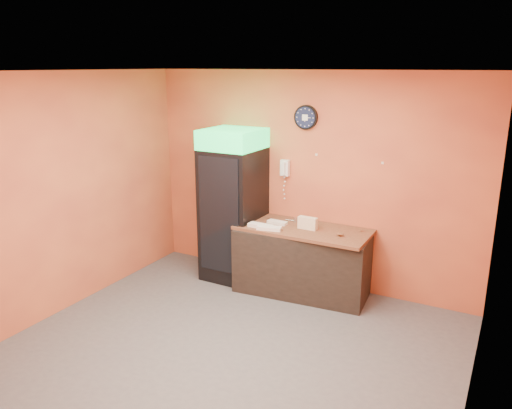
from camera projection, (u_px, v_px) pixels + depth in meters
The scene contains 15 objects.
floor at pixel (231, 350), 5.18m from camera, with size 4.50×4.50×0.00m, color #47474C.
back_wall at pixel (308, 181), 6.50m from camera, with size 4.50×0.02×2.80m, color #DD6F3E.
left_wall at pixel (64, 194), 5.83m from camera, with size 0.02×4.00×2.80m, color #DD6F3E.
right_wall at pixel (483, 264), 3.78m from camera, with size 0.02×4.00×2.80m, color #DD6F3E.
ceiling at pixel (227, 71), 4.43m from camera, with size 4.50×4.00×0.02m, color white.
beverage_cooler at pixel (232, 208), 6.70m from camera, with size 0.73×0.74×2.05m.
prep_counter at pixel (303, 262), 6.41m from camera, with size 1.67×0.74×0.83m, color black.
wall_clock at pixel (306, 117), 6.28m from camera, with size 0.31×0.06×0.31m.
wall_phone at pixel (285, 168), 6.56m from camera, with size 0.12×0.10×0.21m.
butcher_paper at pixel (303, 229), 6.29m from camera, with size 1.67×0.76×0.04m, color brown.
sub_roll_stack at pixel (308, 223), 6.22m from camera, with size 0.24×0.09×0.15m.
wrapped_sandwich_left at pixel (260, 226), 6.29m from camera, with size 0.31×0.12×0.04m, color white.
wrapped_sandwich_mid at pixel (269, 228), 6.21m from camera, with size 0.30×0.12×0.04m, color white.
wrapped_sandwich_right at pixel (277, 222), 6.44m from camera, with size 0.26×0.10×0.04m, color white.
kitchen_tool at pixel (296, 220), 6.52m from camera, with size 0.06×0.06×0.06m, color silver.
Camera 1 is at (2.39, -3.92, 2.86)m, focal length 35.00 mm.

